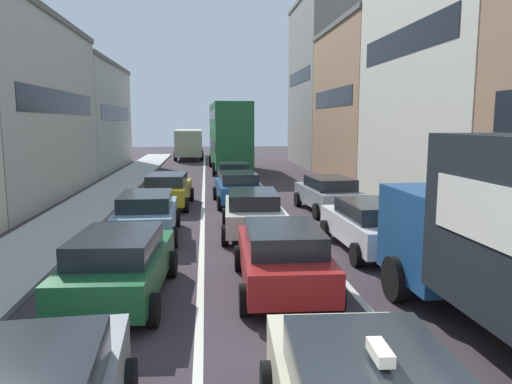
{
  "coord_description": "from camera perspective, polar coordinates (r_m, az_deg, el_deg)",
  "views": [
    {
      "loc": [
        -1.53,
        -2.81,
        3.79
      ],
      "look_at": [
        0.0,
        12.0,
        1.6
      ],
      "focal_mm": 33.92,
      "sensor_mm": 36.0,
      "label": 1
    }
  ],
  "objects": [
    {
      "name": "coupe_centre_lane_fourth",
      "position": [
        22.11,
        -2.2,
        0.58
      ],
      "size": [
        2.22,
        4.38,
        1.49
      ],
      "rotation": [
        0.0,
        0.0,
        1.62
      ],
      "color": "#194C8C",
      "rests_on": "ground"
    },
    {
      "name": "building_row_right",
      "position": [
        29.15,
        17.6,
        11.97
      ],
      "size": [
        7.2,
        43.9,
        13.89
      ],
      "rotation": [
        0.0,
        0.0,
        -1.57
      ],
      "color": "gray",
      "rests_on": "ground"
    },
    {
      "name": "sedan_left_lane_fourth",
      "position": [
        21.79,
        -10.37,
        0.34
      ],
      "size": [
        2.22,
        4.38,
        1.49
      ],
      "rotation": [
        0.0,
        0.0,
        1.53
      ],
      "color": "#B29319",
      "rests_on": "ground"
    },
    {
      "name": "sedan_right_lane_behind_truck",
      "position": [
        14.53,
        13.4,
        -3.75
      ],
      "size": [
        2.18,
        4.36,
        1.49
      ],
      "rotation": [
        0.0,
        0.0,
        1.61
      ],
      "color": "silver",
      "rests_on": "ground"
    },
    {
      "name": "hatchback_centre_lane_third",
      "position": [
        16.2,
        -0.42,
        -2.28
      ],
      "size": [
        2.21,
        4.37,
        1.49
      ],
      "rotation": [
        0.0,
        0.0,
        1.53
      ],
      "color": "beige",
      "rests_on": "ground"
    },
    {
      "name": "bus_far_queue_secondary",
      "position": [
        49.88,
        -7.93,
        5.96
      ],
      "size": [
        2.98,
        10.55,
        2.9
      ],
      "rotation": [
        0.0,
        0.0,
        1.59
      ],
      "color": "#BFB793",
      "rests_on": "ground"
    },
    {
      "name": "wagon_left_lane_second",
      "position": [
        10.74,
        -15.86,
        -8.14
      ],
      "size": [
        2.25,
        4.39,
        1.49
      ],
      "rotation": [
        0.0,
        0.0,
        1.52
      ],
      "color": "#19592D",
      "rests_on": "ground"
    },
    {
      "name": "wagon_right_lane_far",
      "position": [
        20.43,
        8.53,
        -0.15
      ],
      "size": [
        2.3,
        4.41,
        1.49
      ],
      "rotation": [
        0.0,
        0.0,
        1.64
      ],
      "color": "gray",
      "rests_on": "ground"
    },
    {
      "name": "bus_mid_queue_primary",
      "position": [
        36.53,
        -3.2,
        6.85
      ],
      "size": [
        3.02,
        10.56,
        5.06
      ],
      "rotation": [
        0.0,
        0.0,
        1.6
      ],
      "color": "#1E6033",
      "rests_on": "ground"
    },
    {
      "name": "sedan_centre_lane_fifth",
      "position": [
        27.25,
        -2.66,
        2.06
      ],
      "size": [
        2.13,
        4.34,
        1.49
      ],
      "rotation": [
        0.0,
        0.0,
        1.55
      ],
      "color": "black",
      "rests_on": "ground"
    },
    {
      "name": "lane_stripe_left",
      "position": [
        23.12,
        -6.24,
        -1.1
      ],
      "size": [
        0.16,
        60.0,
        0.01
      ],
      "primitive_type": "cube",
      "color": "silver",
      "rests_on": "ground"
    },
    {
      "name": "sedan_centre_lane_second",
      "position": [
        10.97,
        3.13,
        -7.48
      ],
      "size": [
        2.16,
        4.35,
        1.49
      ],
      "rotation": [
        0.0,
        0.0,
        1.54
      ],
      "color": "#A51E1E",
      "rests_on": "ground"
    },
    {
      "name": "sedan_left_lane_third",
      "position": [
        16.16,
        -12.77,
        -2.51
      ],
      "size": [
        2.15,
        4.35,
        1.49
      ],
      "rotation": [
        0.0,
        0.0,
        1.6
      ],
      "color": "#759EB7",
      "rests_on": "ground"
    },
    {
      "name": "sidewalk_left",
      "position": [
        23.68,
        -18.43,
        -1.1
      ],
      "size": [
        2.6,
        64.0,
        0.14
      ],
      "primitive_type": "cube",
      "color": "#B6B6B6",
      "rests_on": "ground"
    },
    {
      "name": "lane_stripe_right",
      "position": [
        23.34,
        2.14,
        -0.97
      ],
      "size": [
        0.16,
        60.0,
        0.01
      ],
      "primitive_type": "cube",
      "color": "silver",
      "rests_on": "ground"
    }
  ]
}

